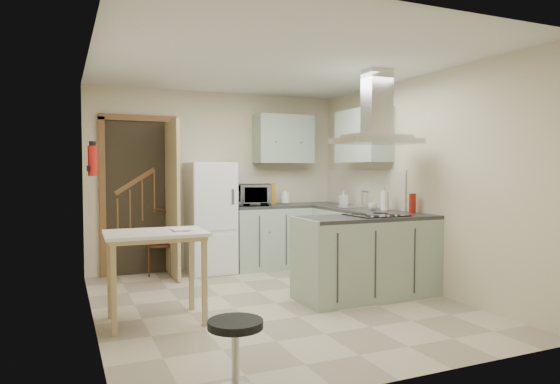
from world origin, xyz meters
name	(u,v)px	position (x,y,z in m)	size (l,w,h in m)	color
floor	(276,303)	(0.00, 0.00, 0.00)	(4.20, 4.20, 0.00)	beige
ceiling	(276,64)	(0.00, 0.00, 2.50)	(4.20, 4.20, 0.00)	silver
back_wall	(218,180)	(0.00, 2.10, 1.25)	(3.60, 3.60, 0.00)	beige
left_wall	(92,187)	(-1.80, 0.00, 1.25)	(4.20, 4.20, 0.00)	beige
right_wall	(415,183)	(1.80, 0.00, 1.25)	(4.20, 4.20, 0.00)	beige
doorway	(139,196)	(-1.10, 2.07, 1.05)	(1.10, 0.12, 2.10)	brown
fridge	(210,218)	(-0.20, 1.80, 0.75)	(0.60, 0.60, 1.50)	white
counter_back	(269,236)	(0.66, 1.80, 0.45)	(1.08, 0.60, 0.90)	#9EB2A0
counter_right	(344,239)	(1.50, 1.12, 0.45)	(0.60, 1.95, 0.90)	#9EB2A0
splashback	(280,186)	(0.96, 2.09, 1.15)	(1.68, 0.02, 0.50)	beige
wall_cabinet_back	(284,139)	(0.95, 1.93, 1.85)	(0.85, 0.35, 0.70)	#9EB2A0
wall_cabinet_right	(363,136)	(1.62, 0.85, 1.85)	(0.35, 0.90, 0.70)	#9EB2A0
peninsula	(368,257)	(1.02, -0.18, 0.45)	(1.55, 0.65, 0.90)	#9EB2A0
hob	(376,215)	(1.12, -0.18, 0.91)	(0.58, 0.50, 0.01)	black
extractor_hood	(376,141)	(1.12, -0.18, 1.72)	(0.90, 0.55, 0.10)	silver
sink	(351,207)	(1.50, 0.95, 0.91)	(0.45, 0.40, 0.01)	silver
fire_extinguisher	(93,161)	(-1.74, 0.90, 1.50)	(0.10, 0.10, 0.32)	#B2140F
drop_leaf_table	(156,277)	(-1.27, -0.15, 0.42)	(0.90, 0.67, 0.84)	tan
bentwood_chair	(160,245)	(-0.85, 1.93, 0.40)	(0.35, 0.35, 0.80)	#462F17
stool	(236,356)	(-1.07, -1.84, 0.24)	(0.35, 0.35, 0.47)	black
microwave	(251,195)	(0.39, 1.79, 1.05)	(0.54, 0.37, 0.30)	black
kettle	(285,197)	(0.94, 1.84, 1.00)	(0.13, 0.13, 0.19)	white
cereal_box	(272,194)	(0.77, 1.96, 1.05)	(0.08, 0.20, 0.30)	#C18B16
soap_bottle	(344,198)	(1.58, 1.26, 1.01)	(0.10, 0.10, 0.21)	silver
paper_towel	(385,200)	(1.60, 0.32, 1.03)	(0.10, 0.10, 0.26)	white
cup	(373,207)	(1.49, 0.41, 0.94)	(0.11, 0.11, 0.09)	silver
red_bottle	(412,203)	(1.71, -0.07, 1.01)	(0.08, 0.08, 0.23)	#AE1D0E
book	(172,226)	(-1.12, -0.17, 0.89)	(0.16, 0.22, 0.10)	maroon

